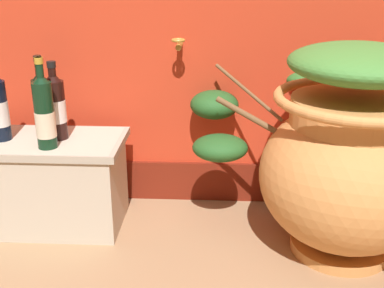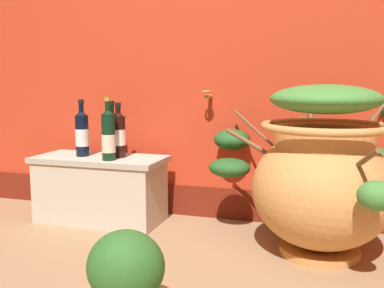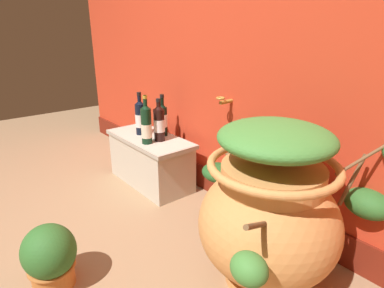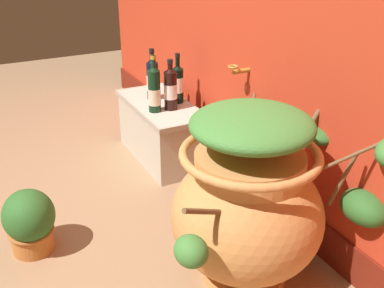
% 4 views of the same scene
% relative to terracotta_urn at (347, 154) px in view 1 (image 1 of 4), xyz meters
% --- Properties ---
extents(terracotta_urn, '(1.03, 0.98, 0.80)m').
position_rel_terracotta_urn_xyz_m(terracotta_urn, '(0.00, 0.00, 0.00)').
color(terracotta_urn, '#D68E4C').
rests_on(terracotta_urn, ground_plane).
extents(stone_ledge, '(0.76, 0.35, 0.38)m').
position_rel_terracotta_urn_xyz_m(stone_ledge, '(-1.23, 0.12, -0.19)').
color(stone_ledge, beige).
rests_on(stone_ledge, ground_plane).
extents(wine_bottle_left, '(0.08, 0.08, 0.35)m').
position_rel_terracotta_urn_xyz_m(wine_bottle_left, '(-1.13, 0.04, 0.13)').
color(wine_bottle_left, black).
rests_on(wine_bottle_left, stone_ledge).
extents(wine_bottle_middle, '(0.08, 0.08, 0.31)m').
position_rel_terracotta_urn_xyz_m(wine_bottle_middle, '(-1.12, 0.14, 0.13)').
color(wine_bottle_middle, black).
rests_on(wine_bottle_middle, stone_ledge).
extents(wine_bottle_back, '(0.07, 0.07, 0.32)m').
position_rel_terracotta_urn_xyz_m(wine_bottle_back, '(-1.20, 0.23, 0.12)').
color(wine_bottle_back, black).
rests_on(wine_bottle_back, stone_ledge).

